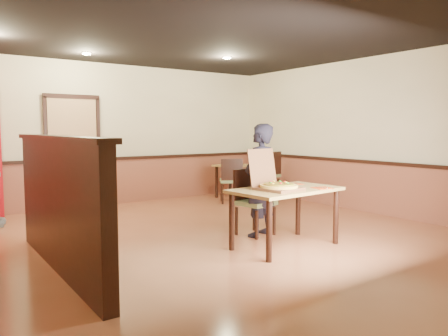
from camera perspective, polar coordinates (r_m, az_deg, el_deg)
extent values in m
plane|color=#B86C47|center=(6.10, -2.22, -9.26)|extent=(7.00, 7.00, 0.00)
plane|color=black|center=(6.04, -2.32, 17.41)|extent=(7.00, 7.00, 0.00)
plane|color=#F3EABE|center=(9.05, -14.35, 4.25)|extent=(7.00, 0.00, 7.00)
plane|color=#F3EABE|center=(8.33, 18.49, 4.08)|extent=(0.00, 7.00, 7.00)
cube|color=brown|center=(9.09, -14.15, -1.75)|extent=(7.00, 0.04, 0.90)
cube|color=black|center=(9.02, -14.17, 1.20)|extent=(7.00, 0.06, 0.06)
cube|color=brown|center=(8.38, 18.18, -2.42)|extent=(0.04, 7.00, 0.90)
cube|color=black|center=(8.32, 18.19, 0.78)|extent=(0.06, 7.00, 0.06)
cube|color=tan|center=(8.78, -19.10, 1.82)|extent=(0.90, 0.06, 2.10)
cube|color=black|center=(4.98, -20.72, -4.62)|extent=(0.14, 3.00, 1.40)
cube|color=black|center=(4.92, -20.99, 3.68)|extent=(0.20, 3.10, 0.05)
cylinder|color=#FFEAB2|center=(7.94, -17.52, 14.07)|extent=(0.14, 0.14, 0.02)
cylinder|color=#FFEAB2|center=(8.03, 0.41, 14.20)|extent=(0.14, 0.14, 0.02)
cube|color=#AD8949|center=(5.62, 8.05, -2.85)|extent=(1.48, 0.93, 0.04)
cylinder|color=black|center=(5.02, 5.90, -8.20)|extent=(0.07, 0.07, 0.72)
cylinder|color=black|center=(5.49, 1.01, -7.03)|extent=(0.07, 0.07, 0.72)
cylinder|color=black|center=(5.97, 14.41, -6.20)|extent=(0.07, 0.07, 0.72)
cylinder|color=black|center=(6.36, 9.65, -5.41)|extent=(0.07, 0.07, 0.72)
cube|color=olive|center=(6.26, 4.13, -4.55)|extent=(0.54, 0.54, 0.06)
cube|color=black|center=(6.36, 2.71, -2.09)|extent=(0.44, 0.12, 0.44)
cylinder|color=black|center=(6.04, 4.29, -7.43)|extent=(0.04, 0.04, 0.40)
cylinder|color=black|center=(6.30, 1.64, -6.91)|extent=(0.04, 0.04, 0.40)
cylinder|color=black|center=(6.33, 6.58, -6.87)|extent=(0.04, 0.04, 0.40)
cylinder|color=black|center=(6.57, 3.95, -6.40)|extent=(0.04, 0.04, 0.40)
cube|color=olive|center=(8.96, 0.94, -1.66)|extent=(0.62, 0.62, 0.06)
cube|color=black|center=(8.73, 1.05, -0.21)|extent=(0.39, 0.26, 0.43)
cylinder|color=black|center=(9.20, 2.02, -3.10)|extent=(0.04, 0.04, 0.39)
cylinder|color=black|center=(8.83, 2.25, -3.45)|extent=(0.04, 0.04, 0.39)
cylinder|color=black|center=(9.17, -0.32, -3.12)|extent=(0.04, 0.04, 0.39)
cylinder|color=black|center=(8.80, -0.19, -3.47)|extent=(0.04, 0.04, 0.39)
cube|color=olive|center=(9.51, 5.34, -0.96)|extent=(0.57, 0.57, 0.07)
cube|color=black|center=(9.33, 6.42, 0.62)|extent=(0.49, 0.11, 0.49)
cylinder|color=black|center=(9.84, 5.24, -2.44)|extent=(0.05, 0.05, 0.44)
cylinder|color=black|center=(9.56, 7.11, -2.68)|extent=(0.05, 0.05, 0.44)
cylinder|color=black|center=(9.53, 3.54, -2.67)|extent=(0.05, 0.05, 0.44)
cylinder|color=black|center=(9.25, 5.42, -2.92)|extent=(0.05, 0.05, 0.44)
cube|color=#AD8949|center=(9.64, 1.20, 0.35)|extent=(0.87, 0.87, 0.04)
cylinder|color=black|center=(9.32, 1.59, -2.07)|extent=(0.07, 0.07, 0.69)
cylinder|color=black|center=(9.62, -0.97, -1.84)|extent=(0.07, 0.07, 0.69)
cylinder|color=black|center=(9.75, 3.33, -1.76)|extent=(0.07, 0.07, 0.69)
cylinder|color=black|center=(10.04, 0.82, -1.55)|extent=(0.07, 0.07, 0.69)
imported|color=black|center=(6.15, 4.67, -1.61)|extent=(0.68, 0.57, 1.59)
cube|color=brown|center=(5.45, 7.17, -2.70)|extent=(0.53, 0.53, 0.03)
cube|color=brown|center=(5.61, 5.03, 0.11)|extent=(0.48, 0.15, 0.47)
cylinder|color=#E6BF53|center=(5.45, 7.18, -2.35)|extent=(0.62, 0.62, 0.03)
cube|color=#C63A0E|center=(5.73, 12.69, -2.55)|extent=(0.26, 0.26, 0.00)
cylinder|color=white|center=(5.71, 12.49, -2.52)|extent=(0.05, 0.19, 0.01)
cube|color=white|center=(5.75, 12.89, -2.49)|extent=(0.06, 0.20, 0.00)
cube|color=#C63A0E|center=(6.08, 9.18, -2.06)|extent=(0.22, 0.22, 0.00)
cylinder|color=white|center=(6.06, 8.97, -2.03)|extent=(0.03, 0.17, 0.01)
cube|color=white|center=(6.10, 9.38, -2.00)|extent=(0.03, 0.18, 0.00)
cylinder|color=brown|center=(9.49, 0.86, 0.81)|extent=(0.05, 0.05, 0.13)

